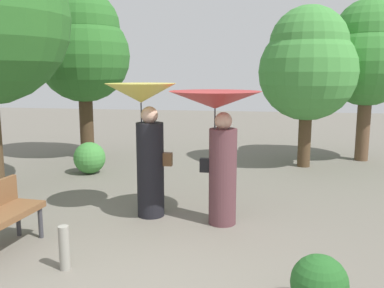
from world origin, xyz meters
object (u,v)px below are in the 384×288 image
(tree_near_right, at_px, (308,64))
(path_marker_post, at_px, (64,248))
(tree_mid_left, at_px, (83,47))
(person_left, at_px, (145,127))
(person_right, at_px, (218,127))
(tree_mid_right, at_px, (368,54))

(tree_near_right, relative_size, path_marker_post, 7.21)
(tree_near_right, distance_m, tree_mid_left, 5.44)
(person_left, relative_size, person_right, 1.05)
(path_marker_post, bearing_deg, person_left, 77.53)
(person_right, bearing_deg, tree_mid_left, 39.56)
(tree_mid_left, bearing_deg, person_left, -56.01)
(tree_mid_left, distance_m, tree_mid_right, 6.98)
(tree_mid_right, bearing_deg, person_right, -121.74)
(person_right, height_order, tree_near_right, tree_near_right)
(tree_mid_right, height_order, path_marker_post, tree_mid_right)
(person_left, bearing_deg, person_right, -101.04)
(person_right, xyz_separation_m, tree_near_right, (1.61, 4.07, 0.97))
(person_left, xyz_separation_m, tree_mid_right, (4.22, 4.88, 1.25))
(tree_near_right, height_order, tree_mid_right, tree_mid_right)
(tree_near_right, bearing_deg, person_right, -111.56)
(person_right, distance_m, tree_mid_right, 6.04)
(tree_mid_right, bearing_deg, tree_near_right, -147.45)
(tree_near_right, distance_m, tree_mid_right, 1.80)
(tree_mid_left, bearing_deg, path_marker_post, -68.89)
(person_right, distance_m, tree_near_right, 4.49)
(tree_near_right, bearing_deg, person_left, -124.79)
(person_right, bearing_deg, path_marker_post, 135.83)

